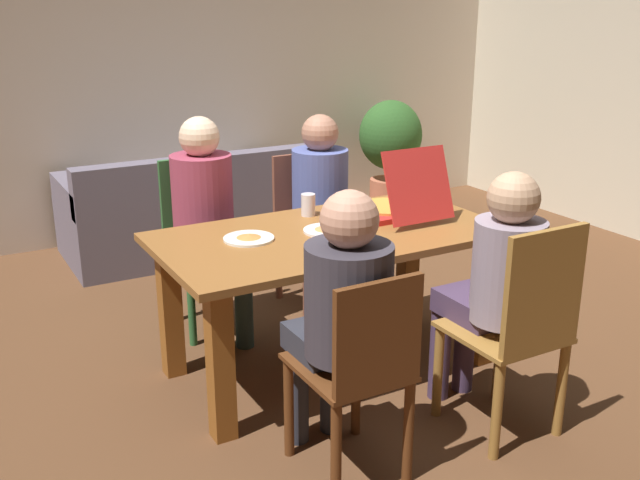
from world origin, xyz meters
TOP-DOWN VIEW (x-y plane):
  - ground_plane at (0.00, 0.00)m, footprint 20.00×20.00m
  - back_wall at (0.00, 2.79)m, footprint 6.58×0.12m
  - dining_table at (0.00, 0.00)m, footprint 1.71×0.91m
  - chair_0 at (0.39, 0.88)m, footprint 0.46×0.44m
  - person_0 at (0.39, 0.73)m, footprint 0.34×0.53m
  - chair_1 at (0.39, -0.94)m, footprint 0.43×0.45m
  - person_1 at (0.39, -0.78)m, footprint 0.30×0.53m
  - chair_2 at (-0.37, -0.88)m, footprint 0.39×0.45m
  - person_2 at (-0.37, -0.74)m, footprint 0.34×0.50m
  - chair_3 at (-0.37, 0.87)m, footprint 0.38×0.42m
  - person_3 at (-0.37, 0.72)m, footprint 0.34×0.56m
  - pizza_box_0 at (0.45, 0.10)m, footprint 0.38×0.51m
  - plate_0 at (-0.40, 0.08)m, footprint 0.25×0.25m
  - plate_1 at (-0.01, 0.01)m, footprint 0.24×0.24m
  - drinking_glass_0 at (0.02, -0.28)m, footprint 0.08×0.08m
  - drinking_glass_1 at (-0.05, -0.18)m, footprint 0.07×0.07m
  - drinking_glass_2 at (0.04, 0.31)m, footprint 0.08×0.08m
  - couch at (0.02, 2.18)m, footprint 1.82×0.89m
  - potted_plant at (1.96, 2.32)m, footprint 0.56×0.56m

SIDE VIEW (x-z plane):
  - ground_plane at x=0.00m, z-range 0.00..0.00m
  - couch at x=0.02m, z-range -0.11..0.68m
  - chair_2 at x=-0.37m, z-range 0.04..0.94m
  - chair_0 at x=0.39m, z-range 0.04..0.97m
  - chair_3 at x=-0.37m, z-range 0.02..1.00m
  - chair_1 at x=0.39m, z-range 0.03..1.02m
  - dining_table at x=0.00m, z-range 0.23..0.98m
  - potted_plant at x=1.96m, z-range 0.11..1.11m
  - person_1 at x=0.39m, z-range 0.11..1.28m
  - person_2 at x=-0.37m, z-range 0.11..1.30m
  - person_0 at x=0.39m, z-range 0.11..1.31m
  - person_3 at x=-0.37m, z-range 0.11..1.35m
  - plate_0 at x=-0.40m, z-range 0.74..0.77m
  - plate_1 at x=-0.01m, z-range 0.74..0.77m
  - pizza_box_0 at x=0.45m, z-range 0.61..0.99m
  - drinking_glass_2 at x=0.04m, z-range 0.75..0.86m
  - drinking_glass_0 at x=0.02m, z-range 0.75..0.87m
  - drinking_glass_1 at x=-0.05m, z-range 0.75..0.88m
  - back_wall at x=0.00m, z-range 0.00..2.63m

